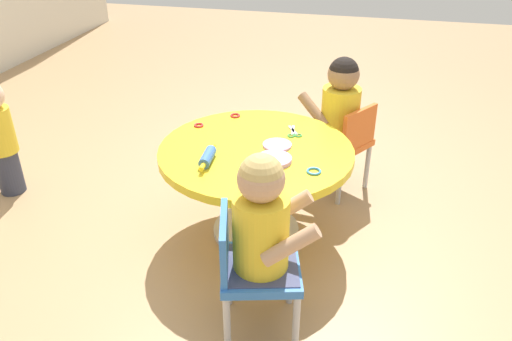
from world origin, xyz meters
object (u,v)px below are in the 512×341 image
at_px(rolling_pin, 208,157).
at_px(craft_scissors, 294,133).
at_px(seated_child_right, 340,103).
at_px(child_chair_right, 343,143).
at_px(seated_child_left, 262,218).
at_px(child_chair_left, 252,267).
at_px(craft_table, 256,168).

xyz_separation_m(rolling_pin, craft_scissors, (0.38, -0.33, -0.02)).
bearing_deg(craft_scissors, seated_child_right, -29.15).
bearing_deg(seated_child_right, child_chair_right, -122.38).
relative_size(seated_child_left, rolling_pin, 2.21).
bearing_deg(seated_child_left, child_chair_right, -9.91).
bearing_deg(craft_scissors, rolling_pin, 139.57).
relative_size(child_chair_left, seated_child_left, 1.05).
relative_size(craft_table, rolling_pin, 4.02).
bearing_deg(craft_table, child_chair_left, -167.85).
height_order(seated_child_left, craft_scissors, seated_child_left).
height_order(child_chair_right, rolling_pin, same).
distance_m(craft_table, seated_child_right, 0.66).
height_order(craft_table, craft_scissors, craft_scissors).
bearing_deg(craft_scissors, craft_table, 143.62).
height_order(seated_child_right, craft_scissors, seated_child_right).
xyz_separation_m(child_chair_right, seated_child_right, (0.02, 0.03, 0.23)).
xyz_separation_m(child_chair_left, seated_child_left, (0.01, -0.04, 0.23)).
height_order(craft_table, rolling_pin, rolling_pin).
bearing_deg(craft_table, seated_child_right, -31.92).
distance_m(child_chair_left, seated_child_left, 0.23).
height_order(child_chair_left, child_chair_right, same).
bearing_deg(child_chair_left, seated_child_left, -74.77).
bearing_deg(child_chair_right, seated_child_right, 57.62).
distance_m(craft_table, seated_child_left, 0.66).
bearing_deg(rolling_pin, craft_table, -44.34).
height_order(seated_child_left, rolling_pin, seated_child_left).
bearing_deg(seated_child_right, craft_scissors, 150.85).
bearing_deg(seated_child_right, seated_child_left, 171.88).
distance_m(child_chair_right, rolling_pin, 0.92).
xyz_separation_m(seated_child_left, child_chair_right, (1.15, -0.20, -0.23)).
relative_size(child_chair_right, rolling_pin, 2.32).
bearing_deg(seated_child_left, rolling_pin, 38.96).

